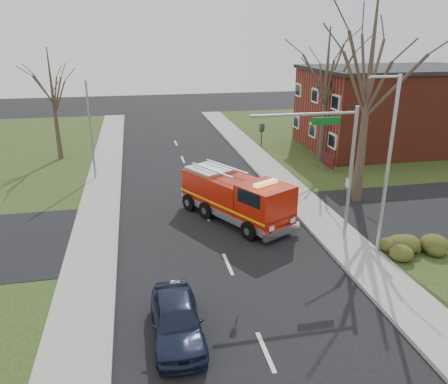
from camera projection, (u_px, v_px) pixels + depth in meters
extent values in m
plane|color=black|center=(228.00, 264.00, 20.05)|extent=(120.00, 120.00, 0.00)
cube|color=gray|center=(352.00, 250.00, 21.20)|extent=(2.40, 80.00, 0.15)
cube|color=gray|center=(88.00, 277.00, 18.85)|extent=(2.40, 80.00, 0.15)
cube|color=maroon|center=(393.00, 110.00, 39.02)|extent=(15.00, 10.00, 7.00)
cube|color=black|center=(399.00, 69.00, 37.79)|extent=(15.40, 10.40, 0.30)
cube|color=silver|center=(313.00, 130.00, 38.10)|extent=(0.12, 1.40, 1.20)
cube|color=#441016|center=(328.00, 160.00, 33.24)|extent=(0.12, 2.00, 1.00)
cylinder|color=gray|center=(332.00, 169.00, 32.65)|extent=(0.08, 0.08, 0.90)
cylinder|color=gray|center=(323.00, 163.00, 34.13)|extent=(0.08, 0.08, 0.90)
ellipsoid|color=#373E16|center=(418.00, 245.00, 20.64)|extent=(2.80, 2.00, 0.90)
cone|color=#362920|center=(366.00, 106.00, 25.32)|extent=(0.64, 0.64, 12.00)
cone|color=#362920|center=(325.00, 98.00, 34.14)|extent=(0.56, 0.56, 10.50)
cone|color=#362920|center=(54.00, 106.00, 35.02)|extent=(0.44, 0.44, 9.00)
cylinder|color=gray|center=(350.00, 175.00, 21.50)|extent=(0.18, 0.18, 6.80)
cylinder|color=gray|center=(305.00, 114.00, 19.95)|extent=(5.20, 0.14, 0.14)
cube|color=#0C591E|center=(326.00, 121.00, 20.27)|extent=(1.40, 0.06, 0.35)
imported|color=black|center=(262.00, 124.00, 19.69)|extent=(0.22, 0.18, 1.10)
cylinder|color=#B7BABF|center=(388.00, 171.00, 19.52)|extent=(0.16, 0.16, 8.40)
cylinder|color=#B7BABF|center=(385.00, 77.00, 17.98)|extent=(1.40, 0.12, 0.12)
cylinder|color=gray|center=(91.00, 132.00, 30.45)|extent=(0.14, 0.14, 7.00)
cube|color=#A71707|center=(222.00, 191.00, 25.24)|extent=(4.35, 5.31, 1.92)
cube|color=#A71707|center=(265.00, 206.00, 22.70)|extent=(3.22, 3.22, 2.19)
cube|color=#B7BABF|center=(235.00, 209.00, 24.72)|extent=(5.50, 7.41, 0.41)
cube|color=#E5B20C|center=(235.00, 200.00, 24.55)|extent=(5.51, 7.42, 0.11)
cube|color=black|center=(280.00, 198.00, 21.74)|extent=(1.87, 1.07, 0.78)
cube|color=#E5D866|center=(266.00, 183.00, 22.28)|extent=(1.44, 0.98, 0.16)
cylinder|color=black|center=(249.00, 231.00, 22.27)|extent=(0.76, 1.04, 1.01)
cylinder|color=black|center=(281.00, 219.00, 23.71)|extent=(0.76, 1.04, 1.01)
cylinder|color=black|center=(189.00, 202.00, 26.02)|extent=(0.76, 1.04, 1.01)
cylinder|color=black|center=(220.00, 193.00, 27.46)|extent=(0.76, 1.04, 1.01)
imported|color=#181F35|center=(177.00, 319.00, 15.01)|extent=(1.74, 4.24, 1.44)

